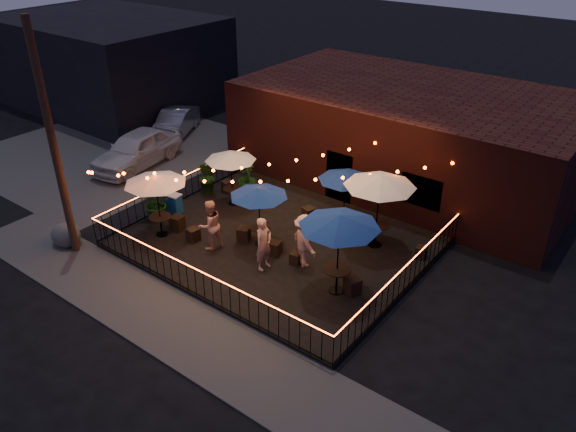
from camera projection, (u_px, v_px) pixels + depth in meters
name	position (u px, v px, depth m)	size (l,w,h in m)	color
ground	(240.00, 270.00, 18.76)	(110.00, 110.00, 0.00)	black
patio	(277.00, 243.00, 20.12)	(10.00, 8.00, 0.15)	black
sidewalk	(167.00, 320.00, 16.50)	(18.00, 2.50, 0.05)	#494744
parking_lot	(112.00, 150.00, 27.86)	(11.00, 12.00, 0.02)	#494744
brick_building	(409.00, 134.00, 24.19)	(14.00, 8.00, 4.00)	#3D1410
background_building	(111.00, 61.00, 33.28)	(12.00, 9.00, 5.00)	black
utility_pole	(53.00, 145.00, 17.85)	(0.26, 0.26, 8.00)	#3A2817
fence_front	(195.00, 282.00, 17.05)	(10.00, 0.04, 1.04)	black
fence_left	(179.00, 190.00, 22.46)	(0.04, 8.00, 1.04)	black
fence_right	(405.00, 279.00, 17.19)	(0.04, 8.00, 1.04)	black
festoon_lights	(248.00, 177.00, 19.24)	(10.02, 8.72, 1.32)	#FF3702
cafe_table_0	(155.00, 180.00, 19.41)	(2.85, 2.85, 2.42)	black
cafe_table_1	(230.00, 157.00, 21.61)	(2.02, 2.02, 2.21)	black
cafe_table_2	(259.00, 192.00, 18.96)	(2.63, 2.63, 2.23)	black
cafe_table_3	(346.00, 176.00, 20.08)	(2.60, 2.60, 2.22)	black
cafe_table_4	(340.00, 222.00, 16.32)	(3.26, 3.26, 2.72)	black
cafe_table_5	(380.00, 182.00, 18.67)	(3.07, 3.07, 2.71)	black
bistro_chair_0	(177.00, 223.00, 20.72)	(0.44, 0.44, 0.52)	black
bistro_chair_1	(193.00, 234.00, 20.04)	(0.40, 0.40, 0.47)	black
bistro_chair_2	(227.00, 186.00, 23.43)	(0.39, 0.39, 0.47)	black
bistro_chair_3	(253.00, 202.00, 22.26)	(0.34, 0.34, 0.41)	black
bistro_chair_4	(244.00, 234.00, 20.03)	(0.42, 0.42, 0.50)	black
bistro_chair_5	(275.00, 248.00, 19.23)	(0.42, 0.42, 0.49)	black
bistro_chair_6	(309.00, 214.00, 21.36)	(0.41, 0.41, 0.49)	black
bistro_chair_7	(338.00, 227.00, 20.51)	(0.38, 0.38, 0.45)	black
bistro_chair_8	(296.00, 258.00, 18.76)	(0.34, 0.34, 0.41)	black
bistro_chair_9	(352.00, 286.00, 17.34)	(0.43, 0.43, 0.51)	black
bistro_chair_10	(362.00, 236.00, 20.00)	(0.34, 0.34, 0.41)	black
bistro_chair_11	(421.00, 252.00, 19.09)	(0.35, 0.35, 0.41)	black
patron_a	(264.00, 244.00, 18.19)	(0.68, 0.44, 1.86)	#D5AF94
patron_b	(210.00, 225.00, 19.27)	(0.89, 0.69, 1.83)	#DDB194
patron_c	(304.00, 241.00, 18.33)	(1.21, 0.70, 1.88)	#DAA28A
potted_shrub_a	(157.00, 204.00, 21.15)	(1.22, 1.06, 1.35)	#16380B
potted_shrub_b	(208.00, 177.00, 23.03)	(0.80, 0.65, 1.46)	#0C3309
potted_shrub_c	(247.00, 177.00, 23.16)	(0.76, 0.76, 1.35)	#183811
cooler	(174.00, 203.00, 21.73)	(0.65, 0.51, 0.80)	blue
boulder	(66.00, 235.00, 19.98)	(1.00, 0.85, 0.78)	#454641
car_white	(136.00, 149.00, 25.81)	(1.93, 4.80, 1.63)	white
car_silver	(175.00, 123.00, 29.28)	(1.43, 4.09, 1.35)	#93949A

